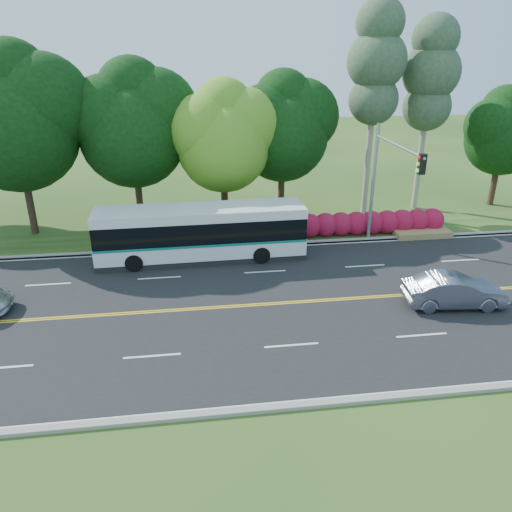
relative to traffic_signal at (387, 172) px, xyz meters
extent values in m
plane|color=#2B4918|center=(-6.49, -5.40, -4.67)|extent=(120.00, 120.00, 0.00)
cube|color=black|center=(-6.49, -5.40, -4.66)|extent=(60.00, 14.00, 0.02)
cube|color=gray|center=(-6.49, 1.75, -4.60)|extent=(60.00, 0.30, 0.15)
cube|color=gray|center=(-6.49, -12.55, -4.60)|extent=(60.00, 0.30, 0.15)
cube|color=#2B4918|center=(-6.49, 3.60, -4.62)|extent=(60.00, 4.00, 0.10)
cube|color=gold|center=(-6.49, -5.48, -4.65)|extent=(57.00, 0.10, 0.00)
cube|color=gold|center=(-6.49, -5.32, -4.65)|extent=(57.00, 0.10, 0.00)
cube|color=silver|center=(-17.99, -8.90, -4.65)|extent=(2.20, 0.12, 0.00)
cube|color=silver|center=(-12.49, -8.90, -4.65)|extent=(2.20, 0.12, 0.00)
cube|color=silver|center=(-6.99, -8.90, -4.65)|extent=(2.20, 0.12, 0.00)
cube|color=silver|center=(-1.49, -8.90, -4.65)|extent=(2.20, 0.12, 0.00)
cube|color=silver|center=(-17.99, -1.90, -4.65)|extent=(2.20, 0.12, 0.00)
cube|color=silver|center=(-12.49, -1.90, -4.65)|extent=(2.20, 0.12, 0.00)
cube|color=silver|center=(-6.99, -1.90, -4.65)|extent=(2.20, 0.12, 0.00)
cube|color=silver|center=(-1.49, -1.90, -4.65)|extent=(2.20, 0.12, 0.00)
cube|color=silver|center=(4.01, -1.90, -4.65)|extent=(2.20, 0.12, 0.00)
cube|color=silver|center=(-6.49, 1.45, -4.65)|extent=(57.00, 0.12, 0.00)
cube|color=silver|center=(-6.49, -12.25, -4.65)|extent=(57.00, 0.12, 0.00)
cylinder|color=#302015|center=(-20.49, 5.60, -2.69)|extent=(0.44, 0.44, 3.96)
sphere|color=black|center=(-20.49, 5.60, 1.81)|extent=(7.20, 7.20, 7.20)
sphere|color=black|center=(-18.87, 5.90, 3.25)|extent=(5.76, 5.76, 5.76)
sphere|color=black|center=(-20.39, 6.00, 4.51)|extent=(4.68, 4.68, 4.68)
cylinder|color=#302015|center=(-13.99, 6.60, -2.87)|extent=(0.44, 0.44, 3.60)
sphere|color=black|center=(-13.99, 6.60, 1.24)|extent=(6.60, 6.60, 6.60)
sphere|color=black|center=(-12.51, 6.90, 2.56)|extent=(5.28, 5.28, 5.28)
sphere|color=black|center=(-15.31, 6.40, 2.39)|extent=(4.95, 4.95, 4.95)
sphere|color=black|center=(-13.89, 7.00, 3.71)|extent=(4.29, 4.29, 4.29)
cylinder|color=#302015|center=(-8.49, 5.60, -3.05)|extent=(0.44, 0.44, 3.24)
sphere|color=#5F951E|center=(-8.49, 5.60, 0.60)|extent=(5.80, 5.80, 5.80)
sphere|color=#5F951E|center=(-7.19, 5.90, 1.76)|extent=(4.64, 4.64, 4.64)
sphere|color=#5F951E|center=(-9.65, 5.40, 1.61)|extent=(4.35, 4.35, 4.35)
sphere|color=#5F951E|center=(-8.39, 6.00, 2.77)|extent=(3.77, 3.77, 3.77)
cylinder|color=#302015|center=(-4.49, 7.10, -2.96)|extent=(0.44, 0.44, 3.42)
sphere|color=black|center=(-4.49, 7.10, 0.85)|extent=(6.00, 6.00, 6.00)
sphere|color=black|center=(-3.14, 7.40, 2.05)|extent=(4.80, 4.80, 4.80)
sphere|color=black|center=(-5.69, 6.90, 1.90)|extent=(4.50, 4.50, 4.50)
sphere|color=black|center=(-4.39, 7.50, 3.10)|extent=(3.90, 3.90, 3.90)
cylinder|color=gray|center=(1.51, 7.10, 0.23)|extent=(0.40, 0.40, 9.80)
sphere|color=#2E4A2E|center=(1.51, 7.10, 3.03)|extent=(3.23, 3.23, 3.23)
sphere|color=#2E4A2E|center=(1.51, 7.10, 5.41)|extent=(3.80, 3.80, 3.80)
sphere|color=#2E4A2E|center=(1.51, 7.10, 7.65)|extent=(3.04, 3.04, 3.04)
cylinder|color=gray|center=(5.51, 7.60, -0.12)|extent=(0.40, 0.40, 9.10)
sphere|color=#2E4A2E|center=(5.51, 7.60, 2.48)|extent=(3.23, 3.23, 3.23)
sphere|color=#2E4A2E|center=(5.51, 7.60, 4.69)|extent=(3.80, 3.80, 3.80)
sphere|color=#2E4A2E|center=(5.51, 7.60, 6.77)|extent=(3.04, 3.04, 3.04)
cylinder|color=#302015|center=(11.51, 7.60, -3.14)|extent=(0.44, 0.44, 3.06)
sphere|color=black|center=(11.51, 7.60, 0.21)|extent=(5.20, 5.20, 5.20)
sphere|color=black|center=(10.47, 7.40, 1.12)|extent=(3.90, 3.90, 3.90)
sphere|color=black|center=(11.61, 8.00, 2.16)|extent=(3.38, 3.38, 3.38)
sphere|color=maroon|center=(-3.49, 2.80, -3.92)|extent=(1.50, 1.50, 1.50)
sphere|color=maroon|center=(-2.49, 2.80, -3.92)|extent=(1.50, 1.50, 1.50)
sphere|color=maroon|center=(-1.49, 2.80, -3.92)|extent=(1.50, 1.50, 1.50)
sphere|color=maroon|center=(-0.49, 2.80, -3.92)|extent=(1.50, 1.50, 1.50)
sphere|color=maroon|center=(0.51, 2.80, -3.92)|extent=(1.50, 1.50, 1.50)
sphere|color=maroon|center=(1.51, 2.80, -3.92)|extent=(1.50, 1.50, 1.50)
sphere|color=maroon|center=(2.51, 2.80, -3.92)|extent=(1.50, 1.50, 1.50)
sphere|color=maroon|center=(3.51, 2.80, -3.92)|extent=(1.50, 1.50, 1.50)
sphere|color=maroon|center=(4.51, 2.80, -3.92)|extent=(1.50, 1.50, 1.50)
cube|color=olive|center=(3.51, 2.00, -4.47)|extent=(3.50, 1.40, 0.40)
cylinder|color=#96999E|center=(0.01, 1.90, -1.17)|extent=(0.20, 0.20, 7.00)
cylinder|color=#96999E|center=(0.01, -1.10, 1.63)|extent=(0.14, 6.00, 0.14)
cube|color=black|center=(0.01, -3.90, 1.33)|extent=(0.32, 0.28, 0.95)
sphere|color=red|center=(-0.16, -3.90, 1.63)|extent=(0.18, 0.18, 0.18)
sphere|color=yellow|center=(-0.16, -3.90, 1.33)|extent=(0.18, 0.18, 0.18)
sphere|color=#19D833|center=(-0.16, -3.90, 1.03)|extent=(0.18, 0.18, 0.18)
cube|color=silver|center=(-10.21, 0.31, -3.85)|extent=(11.39, 2.61, 0.94)
cube|color=black|center=(-10.21, 0.31, -2.80)|extent=(11.33, 2.65, 1.17)
cube|color=silver|center=(-10.21, 0.31, -1.95)|extent=(11.39, 2.61, 0.53)
cube|color=#0C6D64|center=(-10.21, 0.31, -3.44)|extent=(11.33, 2.66, 0.13)
cube|color=black|center=(-15.85, 0.21, -2.71)|extent=(0.10, 2.22, 1.61)
cube|color=#19E54C|center=(-15.84, 0.21, -1.80)|extent=(0.08, 1.45, 0.21)
cube|color=black|center=(-10.21, 0.31, -4.49)|extent=(11.38, 2.51, 0.33)
cylinder|color=black|center=(-13.82, -0.89, -4.18)|extent=(0.95, 0.28, 0.95)
cylinder|color=black|center=(-13.86, 1.37, -4.18)|extent=(0.95, 0.28, 0.95)
cylinder|color=black|center=(-7.01, -0.77, -4.18)|extent=(0.95, 0.28, 0.95)
cylinder|color=black|center=(-7.05, 1.49, -4.18)|extent=(0.95, 0.28, 0.95)
imported|color=slate|center=(1.01, -6.68, -3.90)|extent=(4.67, 2.01, 1.50)
camera|label=1|loc=(-10.69, -25.48, 6.55)|focal=35.00mm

